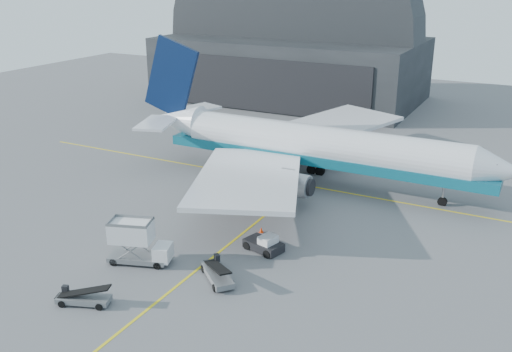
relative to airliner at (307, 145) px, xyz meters
The scene contains 9 objects.
ground 21.81m from the airliner, 89.63° to the right, with size 200.00×200.00×0.00m, color #565659.
taxi_lines 9.82m from the airliner, 89.09° to the right, with size 80.00×42.12×0.02m.
hangar 49.06m from the airliner, 116.61° to the left, with size 50.00×28.30×28.00m.
airliner is the anchor object (origin of this frame).
catering_truck 26.66m from the airliner, 101.38° to the right, with size 5.95×3.73×3.84m.
pushback_tug 19.54m from the airliner, 78.85° to the right, with size 4.00×2.92×1.67m.
belt_loader_a 33.92m from the airliner, 98.19° to the right, with size 4.48×2.76×1.69m.
belt_loader_b 25.74m from the airliner, 84.27° to the right, with size 4.55×4.28×1.90m.
traffic_cone 16.14m from the airliner, 83.82° to the right, with size 0.39×0.39×0.57m.
Camera 1 is at (24.82, -39.91, 24.59)m, focal length 40.00 mm.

